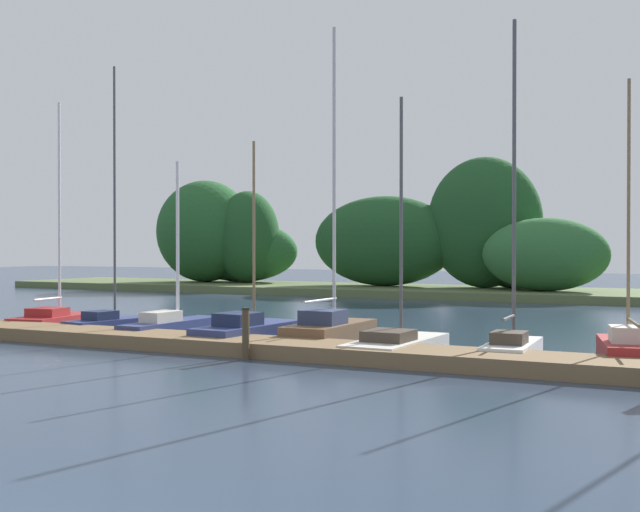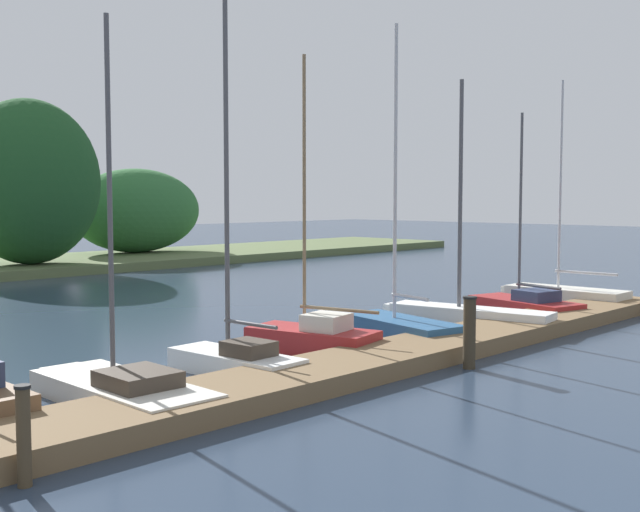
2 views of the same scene
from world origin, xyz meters
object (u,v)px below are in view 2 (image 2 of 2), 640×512
Objects in this scene: sailboat_10 at (523,305)px; sailboat_8 at (397,325)px; sailboat_7 at (310,336)px; mooring_piling_2 at (469,332)px; sailboat_6 at (233,353)px; sailboat_5 at (119,387)px; mooring_piling_1 at (24,436)px; sailboat_9 at (463,314)px; sailboat_11 at (561,295)px.

sailboat_8 is at bearing 100.44° from sailboat_10.
sailboat_7 reaches higher than mooring_piling_2.
sailboat_10 is (10.44, -0.21, -0.09)m from sailboat_6.
sailboat_5 is 7.79m from sailboat_8.
sailboat_10 reaches higher than mooring_piling_1.
mooring_piling_1 is (-13.00, -2.60, 0.25)m from sailboat_9.
sailboat_8 is 1.07× the size of sailboat_11.
sailboat_7 is 3.50m from mooring_piling_2.
sailboat_5 is at bearing 105.64° from sailboat_8.
mooring_piling_1 is at bearing 99.40° from sailboat_7.
sailboat_8 is 7.93m from sailboat_11.
sailboat_6 reaches higher than sailboat_9.
sailboat_6 is 5.54× the size of mooring_piling_2.
sailboat_8 is 1.29× the size of sailboat_10.
sailboat_6 is 2.49m from sailboat_7.
sailboat_8 is at bearing -85.26° from sailboat_5.
sailboat_8 is at bearing -108.26° from sailboat_7.
sailboat_11 reaches higher than sailboat_10.
sailboat_6 is 1.15× the size of sailboat_11.
sailboat_8 is 6.12× the size of mooring_piling_1.
sailboat_5 is 6.73m from mooring_piling_2.
sailboat_10 is at bearing -80.63° from sailboat_8.
sailboat_8 reaches higher than sailboat_5.
sailboat_6 is at bearing 26.69° from mooring_piling_1.
mooring_piling_2 is (1.04, -3.32, 0.35)m from sailboat_7.
sailboat_5 is at bearing 94.34° from sailboat_6.
sailboat_7 is 5.08m from sailboat_9.
sailboat_5 is 4.40× the size of mooring_piling_2.
sailboat_5 is at bearing 90.19° from sailboat_11.
sailboat_11 reaches higher than mooring_piling_1.
sailboat_10 is at bearing -100.65° from sailboat_9.
sailboat_7 is 10.58m from sailboat_11.
sailboat_10 is 0.83× the size of sailboat_11.
sailboat_5 is 15.71m from sailboat_11.
sailboat_7 is (2.46, 0.37, -0.05)m from sailboat_6.
sailboat_7 is 0.86× the size of sailboat_8.
sailboat_5 is at bearing 85.70° from sailboat_7.
sailboat_7 is at bearing 86.86° from sailboat_11.
sailboat_11 is 18.72m from mooring_piling_1.
sailboat_7 is 4.46× the size of mooring_piling_2.
sailboat_5 is 5.19m from sailboat_7.
sailboat_5 is 0.99× the size of sailboat_9.
sailboat_5 is 10.20m from sailboat_9.
sailboat_5 is 5.21× the size of mooring_piling_1.
mooring_piling_2 is (8.99, -0.19, 0.11)m from mooring_piling_1.
sailboat_5 is 2.70m from sailboat_6.
mooring_piling_1 is (-18.52, -2.70, 0.27)m from sailboat_11.
sailboat_7 is 1.01× the size of sailboat_9.
sailboat_8 reaches higher than sailboat_9.
sailboat_7 is 2.65m from sailboat_8.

